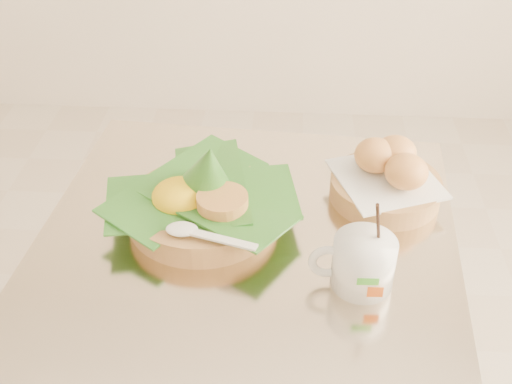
# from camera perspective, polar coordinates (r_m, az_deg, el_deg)

# --- Properties ---
(cafe_table) EXTENTS (0.75, 0.75, 0.75)m
(cafe_table) POSITION_cam_1_polar(r_m,az_deg,el_deg) (1.23, -0.78, -11.92)
(cafe_table) COLOR gray
(cafe_table) RESTS_ON floor
(rice_basket) EXTENTS (0.32, 0.32, 0.16)m
(rice_basket) POSITION_cam_1_polar(r_m,az_deg,el_deg) (1.09, -4.83, -0.64)
(rice_basket) COLOR tan
(rice_basket) RESTS_ON cafe_table
(bread_basket) EXTENTS (0.22, 0.22, 0.10)m
(bread_basket) POSITION_cam_1_polar(r_m,az_deg,el_deg) (1.17, 11.64, 1.30)
(bread_basket) COLOR tan
(bread_basket) RESTS_ON cafe_table
(coffee_mug) EXTENTS (0.13, 0.10, 0.16)m
(coffee_mug) POSITION_cam_1_polar(r_m,az_deg,el_deg) (0.98, 9.38, -6.14)
(coffee_mug) COLOR white
(coffee_mug) RESTS_ON cafe_table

